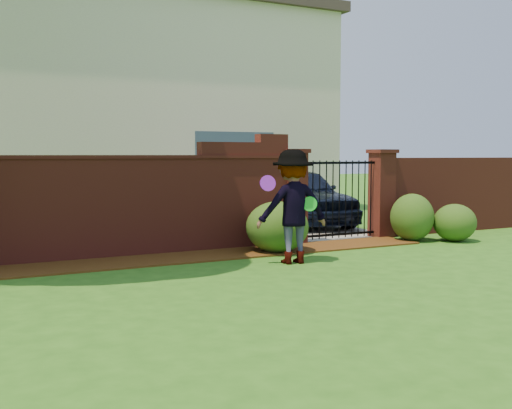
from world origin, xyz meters
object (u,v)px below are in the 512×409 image
frisbee_purple (268,183)px  car (301,196)px  man (293,207)px  frisbee_green (310,204)px

frisbee_purple → car: bearing=53.3°
car → man: size_ratio=2.32×
frisbee_green → frisbee_purple: bearing=168.0°
man → frisbee_purple: bearing=14.4°
man → frisbee_purple: man is taller
car → man: 5.47m
frisbee_green → man: bearing=133.6°
frisbee_purple → frisbee_green: 0.78m
car → frisbee_green: size_ratio=18.01×
car → frisbee_purple: car is taller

